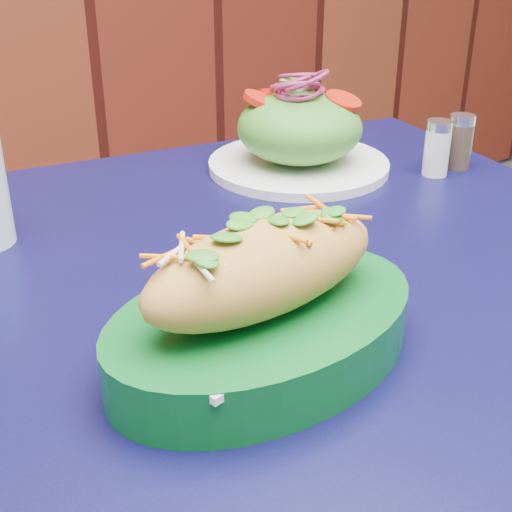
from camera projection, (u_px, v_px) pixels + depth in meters
cafe_table at (289, 341)px, 0.74m from camera, size 0.94×0.94×0.75m
banh_mi_basket at (263, 307)px, 0.54m from camera, size 0.27×0.18×0.12m
salad_plate at (299, 133)px, 0.93m from camera, size 0.24×0.24×0.13m
salt_shaker at (437, 148)px, 0.91m from camera, size 0.03×0.03×0.07m
pepper_shaker at (460, 142)px, 0.94m from camera, size 0.03×0.03×0.07m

